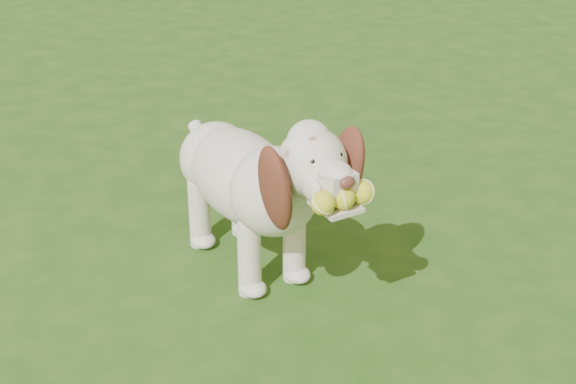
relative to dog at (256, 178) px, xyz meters
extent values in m
plane|color=#1D4614|center=(0.36, -0.44, -0.43)|extent=(80.00, 80.00, 0.00)
ellipsoid|color=silver|center=(-0.04, 0.10, -0.04)|extent=(0.58, 0.77, 0.36)
ellipsoid|color=silver|center=(0.05, -0.14, 0.00)|extent=(0.46, 0.46, 0.35)
ellipsoid|color=silver|center=(-0.13, 0.33, -0.05)|extent=(0.42, 0.42, 0.32)
cylinder|color=silver|center=(0.10, -0.26, 0.10)|extent=(0.28, 0.33, 0.28)
sphere|color=silver|center=(0.15, -0.39, 0.23)|extent=(0.32, 0.32, 0.25)
sphere|color=silver|center=(0.15, -0.37, 0.30)|extent=(0.21, 0.21, 0.16)
cube|color=silver|center=(0.20, -0.52, 0.23)|extent=(0.15, 0.17, 0.07)
ellipsoid|color=#592D28|center=(0.23, -0.59, 0.24)|extent=(0.07, 0.06, 0.05)
cube|color=silver|center=(0.21, -0.54, 0.13)|extent=(0.18, 0.19, 0.02)
ellipsoid|color=brown|center=(0.01, -0.43, 0.16)|extent=(0.18, 0.27, 0.38)
ellipsoid|color=brown|center=(0.28, -0.33, 0.16)|extent=(0.21, 0.23, 0.38)
cylinder|color=silver|center=(-0.18, 0.46, -0.01)|extent=(0.12, 0.19, 0.14)
cylinder|color=silver|center=(-0.05, -0.16, -0.28)|extent=(0.12, 0.12, 0.31)
cylinder|color=silver|center=(0.14, -0.08, -0.28)|extent=(0.12, 0.12, 0.31)
cylinder|color=silver|center=(-0.22, 0.27, -0.28)|extent=(0.12, 0.12, 0.31)
cylinder|color=silver|center=(-0.02, 0.35, -0.28)|extent=(0.12, 0.12, 0.31)
sphere|color=yellow|center=(0.15, -0.60, 0.18)|extent=(0.11, 0.11, 0.09)
sphere|color=yellow|center=(0.22, -0.57, 0.18)|extent=(0.11, 0.11, 0.09)
sphere|color=yellow|center=(0.30, -0.54, 0.18)|extent=(0.11, 0.11, 0.09)
camera|label=1|loc=(-0.39, -3.16, 1.51)|focal=55.00mm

